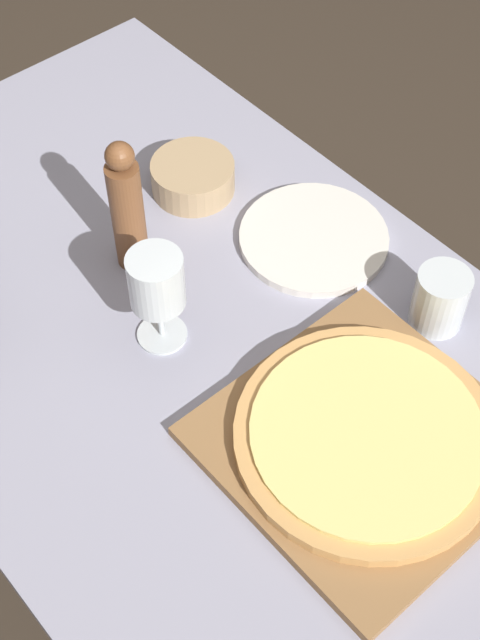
{
  "coord_description": "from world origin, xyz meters",
  "views": [
    {
      "loc": [
        -0.46,
        -0.59,
        1.75
      ],
      "look_at": [
        0.03,
        -0.03,
        0.79
      ],
      "focal_mm": 50.0,
      "sensor_mm": 36.0,
      "label": 1
    }
  ],
  "objects_px": {
    "pizza": "(367,436)",
    "pepper_mill": "(127,209)",
    "small_bowl": "(193,177)",
    "wine_glass": "(157,284)"
  },
  "relations": [
    {
      "from": "pizza",
      "to": "small_bowl",
      "type": "height_order",
      "value": "small_bowl"
    },
    {
      "from": "pizza",
      "to": "pepper_mill",
      "type": "bearing_deg",
      "value": 93.82
    },
    {
      "from": "wine_glass",
      "to": "small_bowl",
      "type": "xyz_separation_m",
      "value": [
        0.22,
        0.2,
        -0.09
      ]
    },
    {
      "from": "pizza",
      "to": "pepper_mill",
      "type": "xyz_separation_m",
      "value": [
        -0.03,
        0.46,
        0.08
      ]
    },
    {
      "from": "pizza",
      "to": "pepper_mill",
      "type": "relative_size",
      "value": 1.49
    },
    {
      "from": "pepper_mill",
      "to": "small_bowl",
      "type": "bearing_deg",
      "value": 20.01
    },
    {
      "from": "wine_glass",
      "to": "pepper_mill",
      "type": "bearing_deg",
      "value": 68.51
    },
    {
      "from": "pepper_mill",
      "to": "wine_glass",
      "type": "distance_m",
      "value": 0.15
    },
    {
      "from": "wine_glass",
      "to": "small_bowl",
      "type": "relative_size",
      "value": 1.2
    },
    {
      "from": "pizza",
      "to": "wine_glass",
      "type": "bearing_deg",
      "value": 105.35
    }
  ]
}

